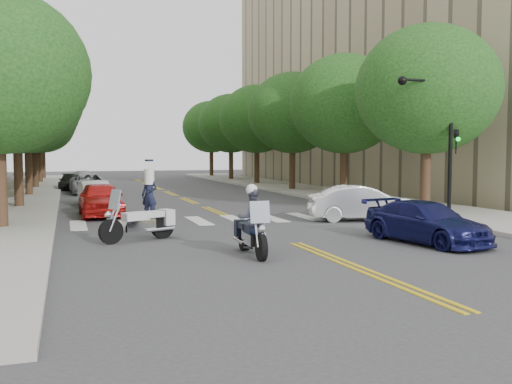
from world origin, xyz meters
name	(u,v)px	position (x,y,z in m)	size (l,w,h in m)	color
ground	(295,243)	(0.00, 0.00, 0.00)	(140.00, 140.00, 0.00)	#38383A
sidewalk_left	(17,196)	(-9.50, 22.00, 0.07)	(5.00, 60.00, 0.15)	#9E9991
sidewalk_right	(301,189)	(9.50, 22.00, 0.07)	(5.00, 60.00, 0.15)	#9E9991
building_right	(459,57)	(26.00, 26.00, 11.00)	(26.00, 44.00, 22.00)	tan
tree_l_1	(16,94)	(-8.80, 14.00, 5.55)	(6.40, 6.40, 8.45)	#382316
tree_l_2	(27,107)	(-8.80, 22.00, 5.55)	(6.40, 6.40, 8.45)	#382316
tree_l_3	(34,115)	(-8.80, 30.00, 5.55)	(6.40, 6.40, 8.45)	#382316
tree_l_4	(39,120)	(-8.80, 38.00, 5.55)	(6.40, 6.40, 8.45)	#382316
tree_l_5	(42,125)	(-8.80, 46.00, 5.55)	(6.40, 6.40, 8.45)	#382316
tree_r_0	(427,90)	(8.80, 6.00, 5.55)	(6.40, 6.40, 8.45)	#382316
tree_r_1	(344,104)	(8.80, 14.00, 5.55)	(6.40, 6.40, 8.45)	#382316
tree_r_2	(292,113)	(8.80, 22.00, 5.55)	(6.40, 6.40, 8.45)	#382316
tree_r_3	(257,119)	(8.80, 30.00, 5.55)	(6.40, 6.40, 8.45)	#382316
tree_r_4	(231,124)	(8.80, 38.00, 5.55)	(6.40, 6.40, 8.45)	#382316
tree_r_5	(211,127)	(8.80, 46.00, 5.55)	(6.40, 6.40, 8.45)	#382316
traffic_signal_pole	(441,129)	(7.72, 3.50, 3.72)	(2.82, 0.42, 6.00)	black
motorcycle_police	(251,223)	(-1.87, -1.40, 0.86)	(0.82, 2.37, 1.93)	black
motorcycle_parked	(144,222)	(-4.30, 2.07, 0.58)	(2.45, 1.28, 1.66)	black
officer_standing	(149,195)	(-3.32, 7.85, 1.00)	(0.73, 0.48, 2.00)	#161B33
convertible	(363,203)	(4.79, 4.50, 0.72)	(1.52, 4.36, 1.44)	white
sedan_blue	(426,222)	(3.86, -1.15, 0.63)	(1.78, 4.37, 1.27)	#111348
parked_car_a	(101,199)	(-5.20, 9.50, 0.75)	(1.76, 4.38, 1.49)	red
parked_car_b	(95,194)	(-5.20, 14.50, 0.64)	(1.35, 3.88, 1.28)	silver
parked_car_c	(89,184)	(-5.20, 23.50, 0.68)	(2.26, 4.91, 1.36)	#98999F
parked_car_d	(71,182)	(-6.30, 28.27, 0.59)	(1.65, 4.05, 1.18)	black
parked_car_e	(83,179)	(-5.40, 29.50, 0.73)	(1.72, 4.28, 1.46)	#A2A2A7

